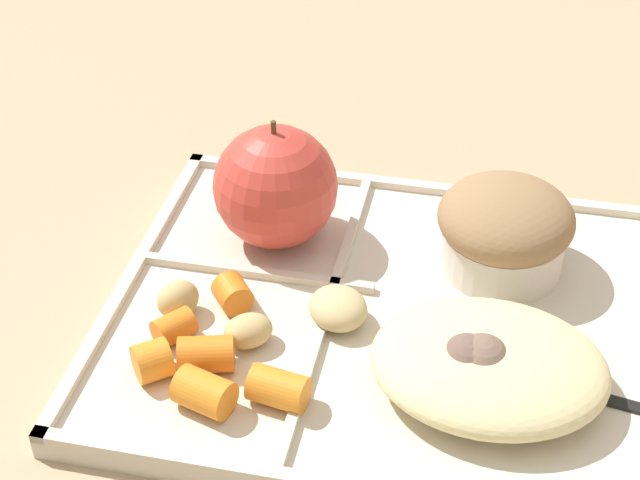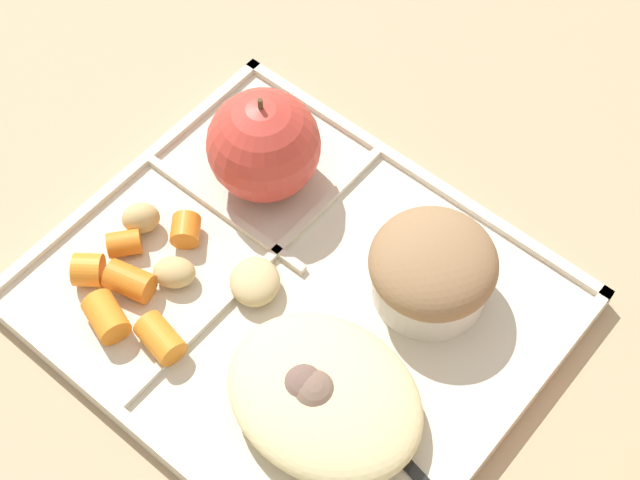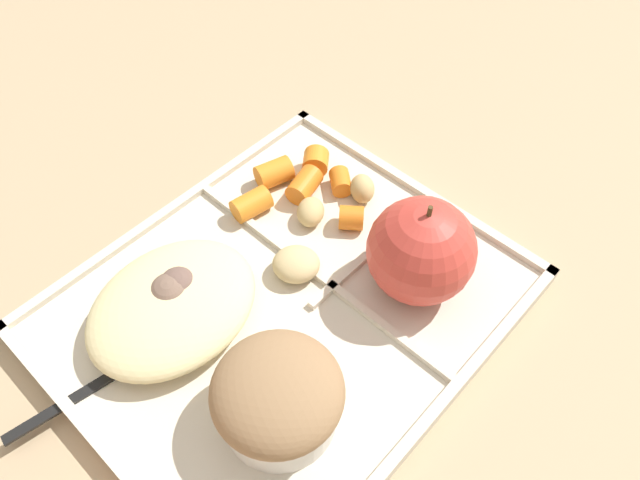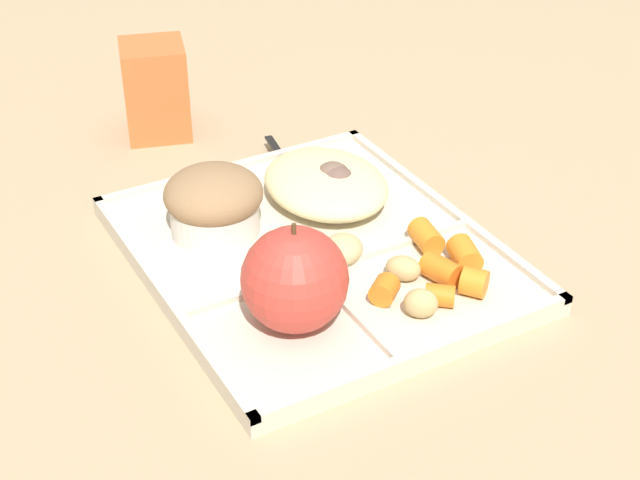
# 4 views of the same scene
# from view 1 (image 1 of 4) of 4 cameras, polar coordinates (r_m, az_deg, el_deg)

# --- Properties ---
(ground) EXTENTS (6.00, 6.00, 0.00)m
(ground) POSITION_cam_1_polar(r_m,az_deg,el_deg) (0.64, 3.52, -5.01)
(ground) COLOR tan
(lunch_tray) EXTENTS (0.34, 0.29, 0.02)m
(lunch_tray) POSITION_cam_1_polar(r_m,az_deg,el_deg) (0.64, 3.49, -4.55)
(lunch_tray) COLOR beige
(lunch_tray) RESTS_ON ground
(green_apple) EXTENTS (0.08, 0.08, 0.09)m
(green_apple) POSITION_cam_1_polar(r_m,az_deg,el_deg) (0.67, -2.55, 3.04)
(green_apple) COLOR #C63D33
(green_apple) RESTS_ON lunch_tray
(bran_muffin) EXTENTS (0.09, 0.09, 0.06)m
(bran_muffin) POSITION_cam_1_polar(r_m,az_deg,el_deg) (0.66, 10.44, 0.63)
(bran_muffin) COLOR silver
(bran_muffin) RESTS_ON lunch_tray
(carrot_slice_center) EXTENTS (0.03, 0.03, 0.02)m
(carrot_slice_center) POSITION_cam_1_polar(r_m,az_deg,el_deg) (0.62, -8.29, -4.93)
(carrot_slice_center) COLOR orange
(carrot_slice_center) RESTS_ON lunch_tray
(carrot_slice_back) EXTENTS (0.04, 0.03, 0.02)m
(carrot_slice_back) POSITION_cam_1_polar(r_m,az_deg,el_deg) (0.57, -2.37, -8.43)
(carrot_slice_back) COLOR orange
(carrot_slice_back) RESTS_ON lunch_tray
(carrot_slice_large) EXTENTS (0.03, 0.03, 0.02)m
(carrot_slice_large) POSITION_cam_1_polar(r_m,az_deg,el_deg) (0.63, -4.99, -3.06)
(carrot_slice_large) COLOR orange
(carrot_slice_large) RESTS_ON lunch_tray
(carrot_slice_diagonal) EXTENTS (0.04, 0.03, 0.02)m
(carrot_slice_diagonal) POSITION_cam_1_polar(r_m,az_deg,el_deg) (0.60, -6.48, -6.46)
(carrot_slice_diagonal) COLOR orange
(carrot_slice_diagonal) RESTS_ON lunch_tray
(carrot_slice_near_corner) EXTENTS (0.04, 0.03, 0.02)m
(carrot_slice_near_corner) POSITION_cam_1_polar(r_m,az_deg,el_deg) (0.57, -6.59, -8.60)
(carrot_slice_near_corner) COLOR orange
(carrot_slice_near_corner) RESTS_ON lunch_tray
(carrot_slice_small) EXTENTS (0.03, 0.03, 0.02)m
(carrot_slice_small) POSITION_cam_1_polar(r_m,az_deg,el_deg) (0.59, -9.50, -6.78)
(carrot_slice_small) COLOR orange
(carrot_slice_small) RESTS_ON lunch_tray
(potato_chunk_golden) EXTENTS (0.04, 0.04, 0.02)m
(potato_chunk_golden) POSITION_cam_1_polar(r_m,az_deg,el_deg) (0.61, -4.10, -5.17)
(potato_chunk_golden) COLOR tan
(potato_chunk_golden) RESTS_ON lunch_tray
(potato_chunk_wedge) EXTENTS (0.03, 0.04, 0.02)m
(potato_chunk_wedge) POSITION_cam_1_polar(r_m,az_deg,el_deg) (0.63, -8.07, -3.35)
(potato_chunk_wedge) COLOR tan
(potato_chunk_wedge) RESTS_ON lunch_tray
(potato_chunk_corner) EXTENTS (0.05, 0.05, 0.02)m
(potato_chunk_corner) POSITION_cam_1_polar(r_m,az_deg,el_deg) (0.62, 1.03, -3.89)
(potato_chunk_corner) COLOR tan
(potato_chunk_corner) RESTS_ON lunch_tray
(egg_noodle_pile) EXTENTS (0.14, 0.11, 0.04)m
(egg_noodle_pile) POSITION_cam_1_polar(r_m,az_deg,el_deg) (0.58, 9.57, -7.03)
(egg_noodle_pile) COLOR beige
(egg_noodle_pile) RESTS_ON lunch_tray
(meatball_front) EXTENTS (0.04, 0.04, 0.04)m
(meatball_front) POSITION_cam_1_polar(r_m,az_deg,el_deg) (0.58, 8.33, -7.13)
(meatball_front) COLOR brown
(meatball_front) RESTS_ON lunch_tray
(meatball_back) EXTENTS (0.04, 0.04, 0.04)m
(meatball_back) POSITION_cam_1_polar(r_m,az_deg,el_deg) (0.58, 9.13, -7.17)
(meatball_back) COLOR #755B4C
(meatball_back) RESTS_ON lunch_tray
(plastic_fork) EXTENTS (0.15, 0.04, 0.00)m
(plastic_fork) POSITION_cam_1_polar(r_m,az_deg,el_deg) (0.60, 14.45, -8.36)
(plastic_fork) COLOR black
(plastic_fork) RESTS_ON lunch_tray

